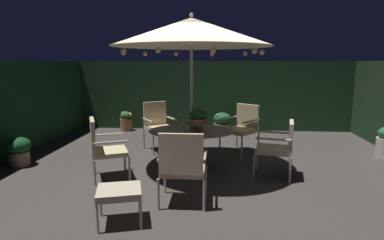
% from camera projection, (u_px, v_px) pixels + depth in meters
% --- Properties ---
extents(ground_plane, '(8.17, 7.52, 0.02)m').
position_uv_depth(ground_plane, '(208.00, 170.00, 5.65)').
color(ground_plane, '#413A37').
extents(hedge_backdrop_rear, '(8.17, 0.30, 1.92)m').
position_uv_depth(hedge_backdrop_rear, '(213.00, 96.00, 9.02)').
color(hedge_backdrop_rear, '#1B371E').
rests_on(hedge_backdrop_rear, ground_plane).
extents(patio_dining_table, '(1.53, 1.25, 0.70)m').
position_uv_depth(patio_dining_table, '(191.00, 138.00, 5.65)').
color(patio_dining_table, '#B8AEA4').
rests_on(patio_dining_table, ground_plane).
extents(patio_umbrella, '(2.72, 2.72, 2.69)m').
position_uv_depth(patio_umbrella, '(191.00, 32.00, 5.33)').
color(patio_umbrella, '#B6B5AC').
rests_on(patio_umbrella, ground_plane).
extents(centerpiece_planter, '(0.32, 0.32, 0.41)m').
position_uv_depth(centerpiece_planter, '(198.00, 118.00, 5.50)').
color(centerpiece_planter, '#A76D4A').
rests_on(centerpiece_planter, patio_dining_table).
extents(patio_chair_north, '(0.69, 0.67, 0.94)m').
position_uv_depth(patio_chair_north, '(280.00, 145.00, 5.22)').
color(patio_chair_north, '#BAB3A8').
rests_on(patio_chair_north, ground_plane).
extents(patio_chair_northeast, '(0.85, 0.85, 1.01)m').
position_uv_depth(patio_chair_northeast, '(243.00, 125.00, 6.70)').
color(patio_chair_northeast, '#B3B4A7').
rests_on(patio_chair_northeast, ground_plane).
extents(patio_chair_east, '(0.80, 0.80, 1.03)m').
position_uv_depth(patio_chair_east, '(158.00, 123.00, 6.95)').
color(patio_chair_east, '#BBB3A3').
rests_on(patio_chair_east, ground_plane).
extents(patio_chair_southeast, '(0.76, 0.79, 1.00)m').
position_uv_depth(patio_chair_southeast, '(103.00, 145.00, 5.15)').
color(patio_chair_southeast, '#B2B2AA').
rests_on(patio_chair_southeast, ground_plane).
extents(patio_chair_south, '(0.63, 0.59, 1.01)m').
position_uv_depth(patio_chair_south, '(182.00, 164.00, 4.15)').
color(patio_chair_south, '#B9AEAA').
rests_on(patio_chair_south, ground_plane).
extents(ottoman_footrest, '(0.61, 0.57, 0.43)m').
position_uv_depth(ottoman_footrest, '(119.00, 193.00, 3.72)').
color(ottoman_footrest, '#B7B1A9').
rests_on(ottoman_footrest, ground_plane).
extents(potted_plant_back_right, '(0.43, 0.43, 0.54)m').
position_uv_depth(potted_plant_back_right, '(19.00, 150.00, 5.83)').
color(potted_plant_back_right, '#8B6854').
rests_on(potted_plant_back_right, ground_plane).
extents(potted_plant_right_near, '(0.47, 0.47, 0.56)m').
position_uv_depth(potted_plant_right_near, '(222.00, 123.00, 8.54)').
color(potted_plant_right_near, olive).
rests_on(potted_plant_right_near, ground_plane).
extents(potted_plant_front_corner, '(0.35, 0.33, 0.55)m').
position_uv_depth(potted_plant_front_corner, '(126.00, 121.00, 8.90)').
color(potted_plant_front_corner, '#A56744').
rests_on(potted_plant_front_corner, ground_plane).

